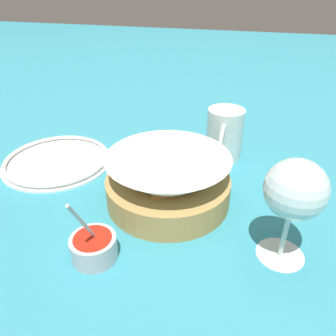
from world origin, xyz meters
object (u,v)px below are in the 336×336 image
sauce_cup (94,246)px  wine_glass (295,192)px  side_plate (57,160)px  beer_mug (224,136)px  food_basket (168,182)px

sauce_cup → wine_glass: 0.29m
sauce_cup → side_plate: sauce_cup is taller
sauce_cup → side_plate: size_ratio=0.55×
sauce_cup → wine_glass: size_ratio=0.79×
beer_mug → sauce_cup: bearing=-21.9°
wine_glass → beer_mug: size_ratio=1.32×
wine_glass → side_plate: wine_glass is taller
sauce_cup → wine_glass: bearing=106.0°
food_basket → side_plate: size_ratio=0.95×
beer_mug → side_plate: 0.37m
wine_glass → side_plate: (-0.15, -0.46, -0.11)m
sauce_cup → side_plate: bearing=-138.6°
food_basket → sauce_cup: (0.16, -0.07, -0.02)m
wine_glass → food_basket: bearing=-113.9°
wine_glass → sauce_cup: bearing=-74.0°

